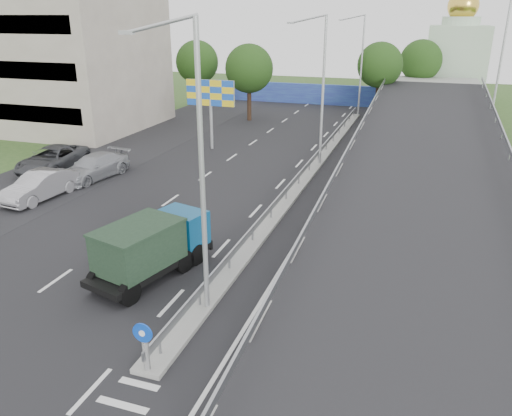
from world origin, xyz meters
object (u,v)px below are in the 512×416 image
at_px(sign_bollard, 145,346).
at_px(dump_truck, 152,245).
at_px(parked_car_d, 94,167).
at_px(lamp_post_near, 196,158).
at_px(billboard, 211,97).
at_px(parked_car_c, 52,159).
at_px(church, 456,57).
at_px(parked_car_b, 40,186).
at_px(lamp_post_mid, 321,84).
at_px(lamp_post_far, 360,60).

height_order(sign_bollard, dump_truck, dump_truck).
bearing_deg(parked_car_d, dump_truck, -36.34).
relative_size(lamp_post_near, billboard, 1.83).
bearing_deg(parked_car_c, lamp_post_near, -42.20).
distance_m(church, parked_car_d, 48.00).
height_order(billboard, parked_car_b, billboard).
xyz_separation_m(lamp_post_mid, parked_car_d, (-13.43, -7.71, -5.02)).
xyz_separation_m(sign_bollard, lamp_post_mid, (0.11, 23.83, 4.77)).
distance_m(lamp_post_far, dump_truck, 38.59).
height_order(lamp_post_far, billboard, lamp_post_far).
bearing_deg(parked_car_d, church, 69.77).
bearing_deg(parked_car_b, sign_bollard, -35.21).
bearing_deg(billboard, sign_bollard, -70.79).
bearing_deg(lamp_post_mid, parked_car_c, -157.45).
relative_size(sign_bollard, dump_truck, 0.28).
distance_m(lamp_post_near, parked_car_b, 16.83).
distance_m(lamp_post_far, billboard, 20.24).
distance_m(lamp_post_near, lamp_post_far, 40.00).
relative_size(lamp_post_near, lamp_post_far, 1.00).
bearing_deg(sign_bollard, parked_car_d, 129.57).
bearing_deg(parked_car_c, church, 51.17).
height_order(sign_bollard, billboard, billboard).
distance_m(lamp_post_mid, church, 35.41).
height_order(lamp_post_near, lamp_post_far, same).
distance_m(dump_truck, parked_car_b, 12.56).
height_order(lamp_post_far, parked_car_b, lamp_post_far).
height_order(dump_truck, parked_car_c, dump_truck).
bearing_deg(lamp_post_mid, lamp_post_near, -90.00).
relative_size(sign_bollard, parked_car_d, 0.31).
bearing_deg(parked_car_b, church, 67.46).
height_order(billboard, parked_car_d, billboard).
height_order(lamp_post_mid, parked_car_c, lamp_post_mid).
distance_m(sign_bollard, lamp_post_far, 44.08).
bearing_deg(lamp_post_mid, church, 73.78).
xyz_separation_m(billboard, dump_truck, (6.07, -20.21, -2.81)).
height_order(sign_bollard, parked_car_b, sign_bollard).
height_order(lamp_post_far, parked_car_d, lamp_post_far).
xyz_separation_m(lamp_post_near, dump_truck, (-3.04, 1.79, -4.44)).
bearing_deg(church, lamp_post_near, -100.38).
bearing_deg(lamp_post_far, parked_car_d, -115.85).
relative_size(church, dump_truck, 2.32).
bearing_deg(lamp_post_near, parked_car_c, 143.26).
bearing_deg(parked_car_b, billboard, 75.72).
bearing_deg(parked_car_d, sign_bollard, -41.46).
distance_m(dump_truck, parked_car_c, 17.99).
distance_m(lamp_post_near, dump_truck, 5.67).
height_order(lamp_post_near, church, church).
bearing_deg(dump_truck, church, 90.77).
bearing_deg(billboard, lamp_post_mid, -12.38).
xyz_separation_m(billboard, parked_car_c, (-8.10, -9.15, -3.35)).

